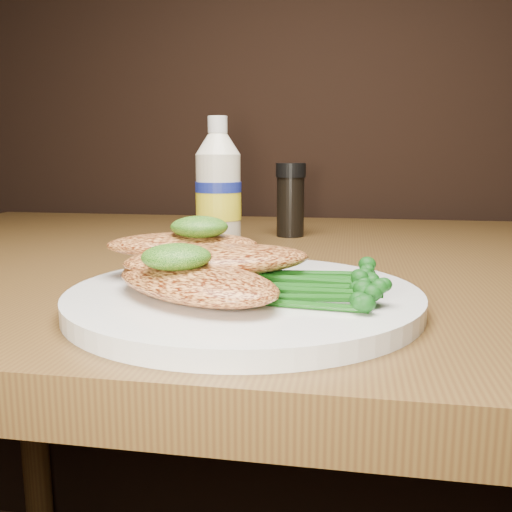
# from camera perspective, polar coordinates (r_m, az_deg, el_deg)

# --- Properties ---
(plate) EXTENTS (0.28, 0.28, 0.01)m
(plate) POSITION_cam_1_polar(r_m,az_deg,el_deg) (0.44, -1.23, -4.34)
(plate) COLOR white
(plate) RESTS_ON dining_table
(chicken_front) EXTENTS (0.17, 0.15, 0.02)m
(chicken_front) POSITION_cam_1_polar(r_m,az_deg,el_deg) (0.41, -6.29, -2.63)
(chicken_front) COLOR #E49048
(chicken_front) RESTS_ON plate
(chicken_mid) EXTENTS (0.17, 0.13, 0.02)m
(chicken_mid) POSITION_cam_1_polar(r_m,az_deg,el_deg) (0.44, -3.84, -0.40)
(chicken_mid) COLOR #E49048
(chicken_mid) RESTS_ON plate
(chicken_back) EXTENTS (0.14, 0.09, 0.02)m
(chicken_back) POSITION_cam_1_polar(r_m,az_deg,el_deg) (0.48, -7.60, 1.16)
(chicken_back) COLOR #E49048
(chicken_back) RESTS_ON plate
(pesto_front) EXTENTS (0.06, 0.05, 0.02)m
(pesto_front) POSITION_cam_1_polar(r_m,az_deg,el_deg) (0.40, -8.21, -0.09)
(pesto_front) COLOR #073108
(pesto_front) RESTS_ON chicken_front
(pesto_back) EXTENTS (0.05, 0.05, 0.02)m
(pesto_back) POSITION_cam_1_polar(r_m,az_deg,el_deg) (0.47, -5.87, 3.00)
(pesto_back) COLOR #073108
(pesto_back) RESTS_ON chicken_back
(broccolini_bundle) EXTENTS (0.15, 0.12, 0.02)m
(broccolini_bundle) POSITION_cam_1_polar(r_m,az_deg,el_deg) (0.42, 5.31, -2.40)
(broccolini_bundle) COLOR #134A10
(broccolini_bundle) RESTS_ON plate
(mayo_bottle) EXTENTS (0.07, 0.07, 0.17)m
(mayo_bottle) POSITION_cam_1_polar(r_m,az_deg,el_deg) (0.71, -3.91, 7.54)
(mayo_bottle) COLOR #ECE4C8
(mayo_bottle) RESTS_ON dining_table
(pepper_grinder) EXTENTS (0.04, 0.04, 0.11)m
(pepper_grinder) POSITION_cam_1_polar(r_m,az_deg,el_deg) (0.81, 3.57, 5.77)
(pepper_grinder) COLOR black
(pepper_grinder) RESTS_ON dining_table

